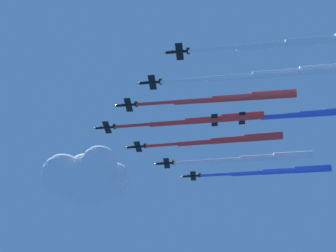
{
  "coord_description": "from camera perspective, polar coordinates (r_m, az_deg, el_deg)",
  "views": [
    {
      "loc": [
        -64.45,
        -129.57,
        44.65
      ],
      "look_at": [
        0.0,
        0.0,
        176.82
      ],
      "focal_mm": 48.47,
      "sensor_mm": 36.0,
      "label": 1
    }
  ],
  "objects": [
    {
      "name": "jet_port_outer",
      "position": [
        174.39,
        18.19,
        10.19
      ],
      "size": [
        71.13,
        46.96,
        3.82
      ],
      "color": "black"
    },
    {
      "name": "jet_starboard_outer",
      "position": [
        229.9,
        14.1,
        -5.49
      ],
      "size": [
        63.28,
        41.61,
        3.82
      ],
      "color": "black"
    },
    {
      "name": "jet_trail_port",
      "position": [
        203.13,
        18.95,
        1.59
      ],
      "size": [
        66.62,
        43.86,
        3.82
      ],
      "color": "black"
    },
    {
      "name": "jet_starboard_inner",
      "position": [
        205.43,
        7.89,
        -1.7
      ],
      "size": [
        60.9,
        41.81,
        3.85
      ],
      "color": "black"
    },
    {
      "name": "jet_port_mid",
      "position": [
        179.54,
        14.15,
        6.53
      ],
      "size": [
        71.71,
        47.16,
        3.87
      ],
      "color": "black"
    },
    {
      "name": "cloud_puff",
      "position": [
        224.82,
        -9.97,
        -6.25
      ],
      "size": [
        43.14,
        35.38,
        27.85
      ],
      "color": "white"
    },
    {
      "name": "jet_port_inner",
      "position": [
        187.79,
        8.55,
        3.56
      ],
      "size": [
        64.79,
        42.41,
        3.79
      ],
      "color": "black"
    },
    {
      "name": "jet_lead",
      "position": [
        196.31,
        4.99,
        0.81
      ],
      "size": [
        63.67,
        43.13,
        3.8
      ],
      "color": "black"
    },
    {
      "name": "jet_starboard_mid",
      "position": [
        217.33,
        11.57,
        -3.92
      ],
      "size": [
        64.42,
        42.26,
        3.77
      ],
      "color": "black"
    }
  ]
}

